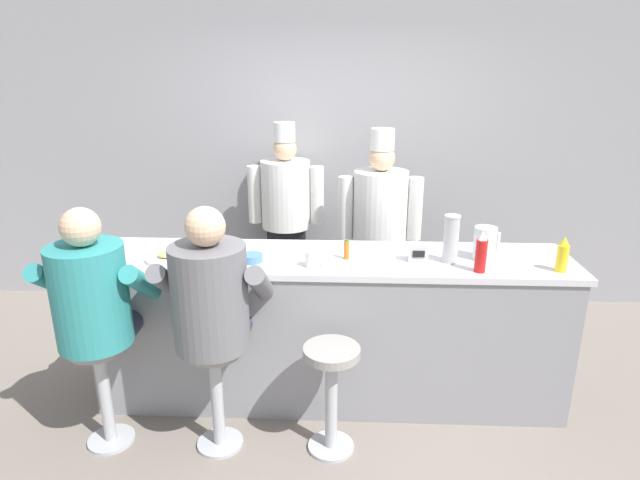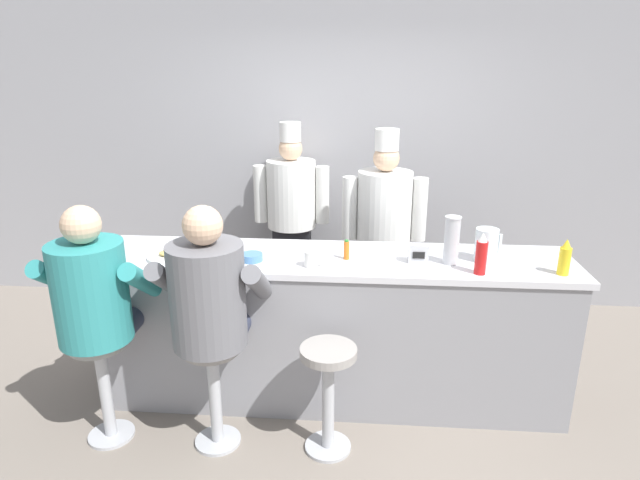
{
  "view_description": "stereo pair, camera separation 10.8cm",
  "coord_description": "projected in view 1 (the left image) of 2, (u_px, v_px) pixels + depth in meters",
  "views": [
    {
      "loc": [
        0.08,
        -2.86,
        2.17
      ],
      "look_at": [
        -0.07,
        0.29,
        1.12
      ],
      "focal_mm": 30.0,
      "sensor_mm": 36.0,
      "label": 1
    },
    {
      "loc": [
        0.18,
        -2.85,
        2.17
      ],
      "look_at": [
        -0.07,
        0.29,
        1.12
      ],
      "focal_mm": 30.0,
      "sensor_mm": 36.0,
      "label": 2
    }
  ],
  "objects": [
    {
      "name": "diner_seated_grey",
      "position": [
        212.0,
        301.0,
        2.95
      ],
      "size": [
        0.63,
        0.62,
        1.47
      ],
      "color": "#B2B5BA",
      "rests_on": "ground_plane"
    },
    {
      "name": "hot_sauce_bottle_orange",
      "position": [
        347.0,
        250.0,
        3.33
      ],
      "size": [
        0.04,
        0.04,
        0.13
      ],
      "color": "orange",
      "rests_on": "diner_counter"
    },
    {
      "name": "water_pitcher_clear",
      "position": [
        485.0,
        243.0,
        3.31
      ],
      "size": [
        0.16,
        0.14,
        0.21
      ],
      "color": "silver",
      "rests_on": "diner_counter"
    },
    {
      "name": "diner_counter",
      "position": [
        330.0,
        327.0,
        3.55
      ],
      "size": [
        3.04,
        0.65,
        1.0
      ],
      "color": "gray",
      "rests_on": "ground_plane"
    },
    {
      "name": "ground_plane",
      "position": [
        329.0,
        422.0,
        3.39
      ],
      "size": [
        20.0,
        20.0,
        0.0
      ],
      "primitive_type": "plane",
      "color": "slate"
    },
    {
      "name": "coffee_mug_blue",
      "position": [
        91.0,
        259.0,
        3.21
      ],
      "size": [
        0.13,
        0.08,
        0.1
      ],
      "color": "#4C7AB2",
      "rests_on": "diner_counter"
    },
    {
      "name": "cereal_bowl",
      "position": [
        252.0,
        258.0,
        3.29
      ],
      "size": [
        0.13,
        0.13,
        0.05
      ],
      "color": "#4C7FB7",
      "rests_on": "diner_counter"
    },
    {
      "name": "ketchup_bottle_red",
      "position": [
        481.0,
        253.0,
        3.11
      ],
      "size": [
        0.07,
        0.07,
        0.25
      ],
      "color": "red",
      "rests_on": "diner_counter"
    },
    {
      "name": "empty_stool_round",
      "position": [
        331.0,
        382.0,
        3.03
      ],
      "size": [
        0.32,
        0.32,
        0.67
      ],
      "color": "#B2B5BA",
      "rests_on": "ground_plane"
    },
    {
      "name": "coffee_mug_white",
      "position": [
        313.0,
        259.0,
        3.2
      ],
      "size": [
        0.13,
        0.08,
        0.1
      ],
      "color": "white",
      "rests_on": "diner_counter"
    },
    {
      "name": "napkin_dispenser_chrome",
      "position": [
        418.0,
        252.0,
        3.29
      ],
      "size": [
        0.12,
        0.07,
        0.12
      ],
      "color": "silver",
      "rests_on": "diner_counter"
    },
    {
      "name": "diner_seated_teal",
      "position": [
        94.0,
        300.0,
        2.98
      ],
      "size": [
        0.62,
        0.61,
        1.46
      ],
      "color": "#B2B5BA",
      "rests_on": "ground_plane"
    },
    {
      "name": "cook_in_whites_far",
      "position": [
        379.0,
        226.0,
        4.27
      ],
      "size": [
        0.66,
        0.43,
        1.7
      ],
      "color": "#232328",
      "rests_on": "ground_plane"
    },
    {
      "name": "cook_in_whites_near",
      "position": [
        286.0,
        211.0,
        4.71
      ],
      "size": [
        0.66,
        0.43,
        1.7
      ],
      "color": "#232328",
      "rests_on": "ground_plane"
    },
    {
      "name": "breakfast_plate",
      "position": [
        168.0,
        258.0,
        3.32
      ],
      "size": [
        0.27,
        0.27,
        0.05
      ],
      "color": "white",
      "rests_on": "diner_counter"
    },
    {
      "name": "mustard_bottle_yellow",
      "position": [
        563.0,
        255.0,
        3.12
      ],
      "size": [
        0.07,
        0.07,
        0.22
      ],
      "color": "yellow",
      "rests_on": "diner_counter"
    },
    {
      "name": "wall_back",
      "position": [
        336.0,
        159.0,
        4.83
      ],
      "size": [
        10.0,
        0.06,
        2.7
      ],
      "color": "#99999E",
      "rests_on": "ground_plane"
    },
    {
      "name": "cup_stack_steel",
      "position": [
        451.0,
        239.0,
        3.25
      ],
      "size": [
        0.1,
        0.1,
        0.3
      ],
      "color": "#B7BABF",
      "rests_on": "diner_counter"
    }
  ]
}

